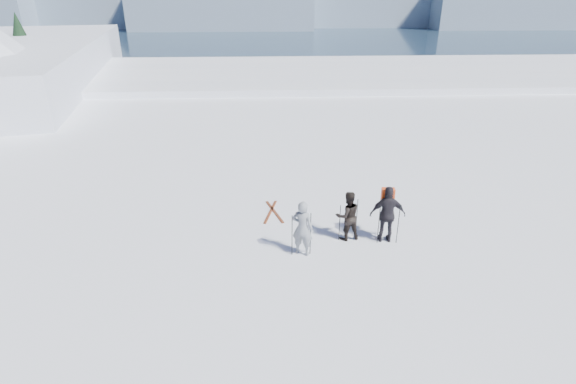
# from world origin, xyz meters

# --- Properties ---
(lake_basin) EXTENTS (820.00, 820.00, 71.62)m
(lake_basin) POSITION_xyz_m (0.00, 30.00, -6.50)
(lake_basin) COLOR white
(lake_basin) RESTS_ON ground
(far_mountain_range) EXTENTS (770.00, 110.00, 53.00)m
(far_mountain_range) POSITION_xyz_m (29.60, 454.78, -7.19)
(far_mountain_range) COLOR slate
(far_mountain_range) RESTS_ON ground
(skier_grey) EXTENTS (0.72, 0.61, 1.68)m
(skier_grey) POSITION_xyz_m (-1.32, 2.13, 0.84)
(skier_grey) COLOR gray
(skier_grey) RESTS_ON ground
(skier_dark) EXTENTS (0.86, 0.73, 1.57)m
(skier_dark) POSITION_xyz_m (0.11, 2.91, 0.79)
(skier_dark) COLOR black
(skier_dark) RESTS_ON ground
(skier_pack) EXTENTS (1.09, 0.54, 1.79)m
(skier_pack) POSITION_xyz_m (1.27, 2.72, 0.90)
(skier_pack) COLOR black
(skier_pack) RESTS_ON ground
(backpack) EXTENTS (0.40, 0.25, 0.52)m
(backpack) POSITION_xyz_m (1.30, 2.97, 2.05)
(backpack) COLOR #F44716
(backpack) RESTS_ON skier_pack
(ski_poles) EXTENTS (3.22, 0.80, 1.36)m
(ski_poles) POSITION_xyz_m (0.02, 2.51, 0.64)
(ski_poles) COLOR black
(ski_poles) RESTS_ON ground
(skis_loose) EXTENTS (0.69, 1.67, 0.03)m
(skis_loose) POSITION_xyz_m (-2.14, 4.77, 0.01)
(skis_loose) COLOR black
(skis_loose) RESTS_ON ground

